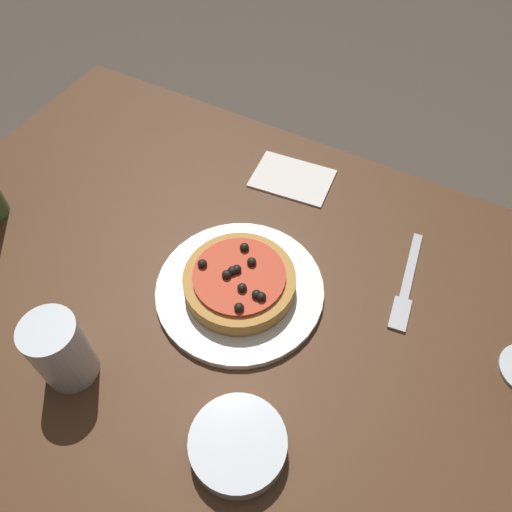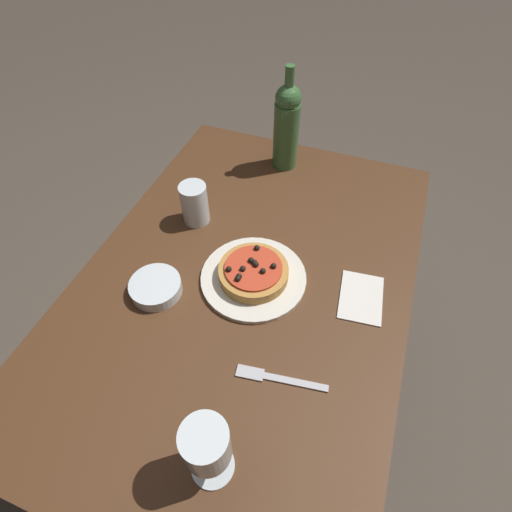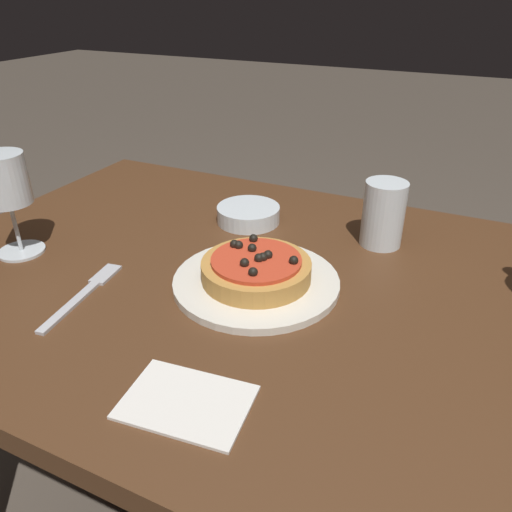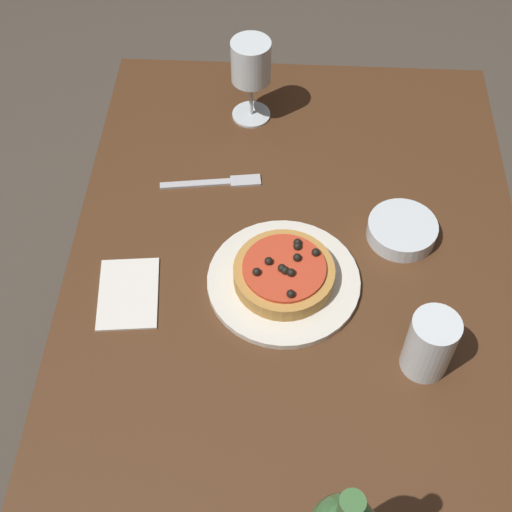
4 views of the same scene
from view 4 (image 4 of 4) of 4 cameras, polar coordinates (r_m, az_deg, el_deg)
The scene contains 9 objects.
ground_plane at distance 1.82m, azimuth 2.16°, elevation -15.12°, with size 14.00×14.00×0.00m, color #4C4238.
dining_table at distance 1.28m, azimuth 2.99°, elevation -4.81°, with size 1.16×0.78×0.71m.
dinner_plate at distance 1.19m, azimuth 2.21°, elevation -2.16°, with size 0.26×0.26×0.01m.
pizza at distance 1.17m, azimuth 2.26°, elevation -1.50°, with size 0.17×0.17×0.05m.
wine_glass at distance 1.39m, azimuth -0.41°, elevation 15.04°, with size 0.08×0.08×0.18m.
water_cup at distance 1.10m, azimuth 13.74°, elevation -6.89°, with size 0.07×0.07×0.12m.
side_bowl at distance 1.27m, azimuth 11.60°, elevation 2.04°, with size 0.12×0.12×0.03m.
fork at distance 1.34m, azimuth -3.09°, elevation 5.90°, with size 0.05×0.19×0.00m.
paper_napkin at distance 1.20m, azimuth -10.18°, elevation -2.96°, with size 0.15×0.11×0.00m.
Camera 4 is at (-0.69, 0.03, 1.69)m, focal length 50.00 mm.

